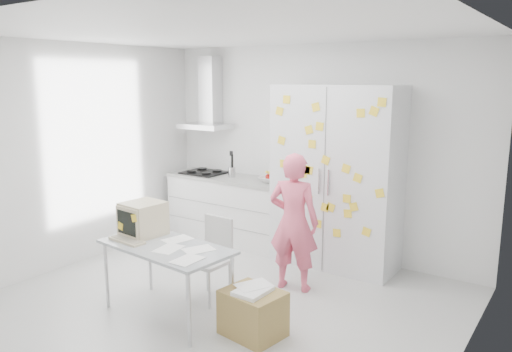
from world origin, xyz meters
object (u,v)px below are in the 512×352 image
Objects in this scene: person at (294,222)px; desk at (151,230)px; cardboard_box at (253,312)px; chair at (212,253)px.

person is 1.10× the size of desk.
cardboard_box is (0.22, -1.09, -0.54)m from person.
desk is at bearing -123.99° from chair.
desk is 1.60× the size of chair.
chair is 1.50× the size of cardboard_box.
desk is 2.39× the size of cardboard_box.
person is 0.93m from chair.
person reaches higher than chair.
person is 1.76× the size of chair.
person is at bearing 101.33° from cardboard_box.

